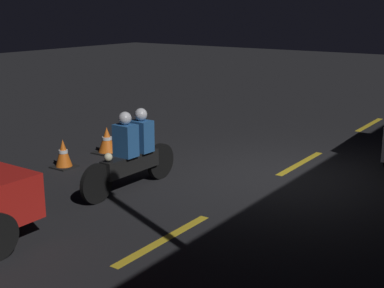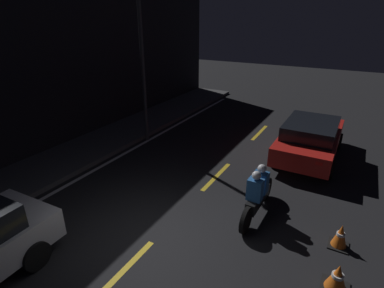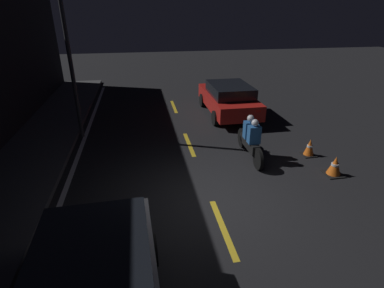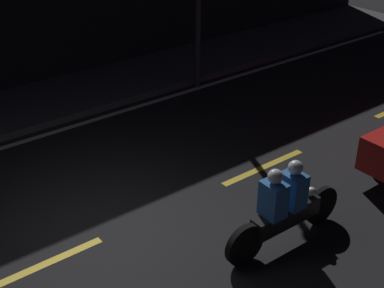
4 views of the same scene
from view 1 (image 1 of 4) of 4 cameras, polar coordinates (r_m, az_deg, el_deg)
name	(u,v)px [view 1 (image 1 of 4)]	position (r m, az deg, el deg)	size (l,w,h in m)	color
ground_plane	(279,176)	(10.23, 9.21, -3.35)	(56.00, 56.00, 0.00)	black
lane_dash_b	(369,125)	(15.22, 18.40, 1.97)	(2.00, 0.14, 0.01)	gold
lane_dash_c	(300,163)	(11.10, 11.50, -2.02)	(2.00, 0.14, 0.01)	gold
lane_dash_d	(164,239)	(7.44, -2.98, -10.13)	(2.00, 0.14, 0.01)	gold
motorcycle	(133,153)	(9.26, -6.36, -0.92)	(2.27, 0.37, 1.40)	black
traffic_cone_near	(107,141)	(11.73, -9.06, 0.37)	(0.51, 0.51, 0.57)	black
traffic_cone_mid	(63,154)	(10.84, -13.56, -1.03)	(0.43, 0.43, 0.57)	black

